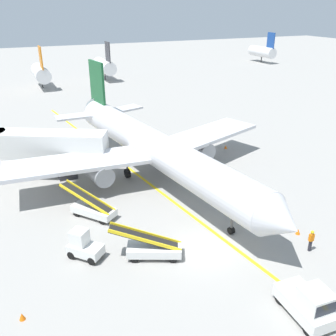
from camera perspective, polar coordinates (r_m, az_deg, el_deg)
name	(u,v)px	position (r m, az deg, el deg)	size (l,w,h in m)	color
ground_plane	(205,250)	(27.97, 5.68, -12.28)	(300.00, 300.00, 0.00)	gray
taxi_line_yellow	(189,214)	(32.13, 3.24, -6.96)	(0.30, 80.00, 0.01)	yellow
airliner	(153,147)	(37.13, -2.36, 3.29)	(28.33, 35.30, 10.10)	silver
jet_bridge	(33,145)	(39.63, -19.90, 3.39)	(12.57, 8.17, 4.85)	silver
pushback_tug	(309,303)	(23.68, 20.68, -18.75)	(2.11, 3.71, 2.20)	silver
baggage_tug_near_wing	(83,246)	(27.29, -12.78, -11.47)	(2.59, 2.64, 2.10)	silver
belt_loader_forward_hold	(93,208)	(31.97, -11.45, -6.01)	(4.07, 4.71, 2.59)	silver
belt_loader_aft_hold	(152,247)	(26.74, -2.39, -12.02)	(5.07, 3.22, 2.59)	silver
ground_crew_marshaller	(311,240)	(29.09, 21.00, -10.22)	(0.36, 0.24, 1.70)	#26262D
safety_cone_nose_left	(22,316)	(24.17, -21.39, -20.35)	(0.36, 0.36, 0.44)	orange
safety_cone_nose_right	(298,232)	(31.05, 19.23, -9.15)	(0.36, 0.36, 0.44)	orange
safety_cone_wingtip_left	(252,224)	(31.07, 12.75, -8.29)	(0.36, 0.36, 0.44)	orange
safety_cone_wingtip_right	(226,147)	(46.67, 8.81, 3.21)	(0.36, 0.36, 0.44)	orange
distant_aircraft_far_left	(41,73)	(84.64, -18.84, 13.63)	(3.00, 10.10, 8.80)	silver
distant_aircraft_mid_left	(105,66)	(90.80, -9.66, 15.15)	(3.00, 10.10, 8.80)	silver
distant_aircraft_mid_right	(262,51)	(120.86, 14.21, 16.88)	(3.00, 10.10, 8.80)	silver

